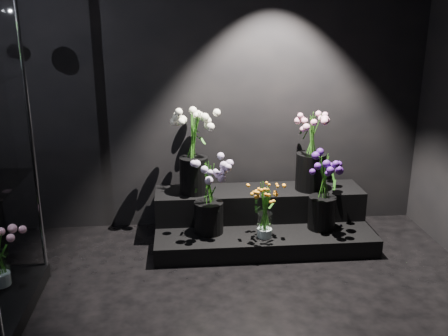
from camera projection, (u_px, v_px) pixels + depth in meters
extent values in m
plane|color=black|center=(211.00, 80.00, 4.54)|extent=(4.00, 0.00, 4.00)
cube|color=black|center=(262.00, 233.00, 4.51)|extent=(1.91, 0.85, 0.16)
cube|color=black|center=(259.00, 203.00, 4.65)|extent=(1.91, 0.42, 0.27)
cylinder|color=white|center=(265.00, 225.00, 4.22)|extent=(0.13, 0.13, 0.22)
cylinder|color=black|center=(209.00, 217.00, 4.30)|extent=(0.25, 0.25, 0.28)
cylinder|color=black|center=(322.00, 213.00, 4.38)|extent=(0.24, 0.24, 0.29)
cylinder|color=black|center=(194.00, 175.00, 4.48)|extent=(0.26, 0.26, 0.33)
cylinder|color=black|center=(311.00, 172.00, 4.57)|extent=(0.27, 0.27, 0.34)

